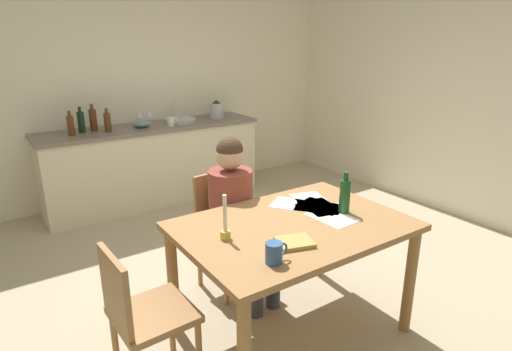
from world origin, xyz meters
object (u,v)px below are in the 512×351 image
(chair_side_empty, at_px, (142,313))
(wine_glass_near_sink, at_px, (149,114))
(candlestick, at_px, (225,227))
(teacup_on_counter, at_px, (171,121))
(wine_bottle_on_table, at_px, (345,196))
(person_seated, at_px, (236,209))
(mixing_bowl, at_px, (141,124))
(dining_table, at_px, (293,238))
(bottle_sauce, at_px, (108,122))
(bottle_oil, at_px, (71,125))
(chair_at_table, at_px, (225,225))
(coffee_mug, at_px, (274,253))
(bottle_vinegar, at_px, (81,122))
(stovetop_kettle, at_px, (217,110))
(wine_glass_by_kettle, at_px, (139,115))
(sink_unit, at_px, (180,120))
(book_magazine, at_px, (295,242))
(bottle_wine_red, at_px, (93,119))

(chair_side_empty, height_order, wine_glass_near_sink, wine_glass_near_sink)
(candlestick, bearing_deg, wine_glass_near_sink, 77.24)
(candlestick, xyz_separation_m, teacup_on_counter, (0.78, 2.55, 0.11))
(wine_bottle_on_table, bearing_deg, candlestick, 173.12)
(person_seated, xyz_separation_m, mixing_bowl, (0.08, 2.13, 0.26))
(dining_table, xyz_separation_m, person_seated, (-0.05, 0.58, 0.01))
(bottle_sauce, height_order, wine_glass_near_sink, bottle_sauce)
(wine_bottle_on_table, bearing_deg, mixing_bowl, 97.23)
(wine_bottle_on_table, relative_size, bottle_oil, 1.08)
(chair_at_table, xyz_separation_m, wine_bottle_on_table, (0.44, -0.77, 0.38))
(coffee_mug, height_order, candlestick, candlestick)
(bottle_vinegar, bearing_deg, mixing_bowl, -8.82)
(chair_side_empty, xyz_separation_m, wine_bottle_on_table, (1.33, -0.12, 0.41))
(stovetop_kettle, bearing_deg, coffee_mug, -114.16)
(dining_table, xyz_separation_m, coffee_mug, (-0.37, -0.31, 0.16))
(wine_glass_by_kettle, bearing_deg, sink_unit, -18.61)
(coffee_mug, bearing_deg, mixing_bowl, 82.40)
(coffee_mug, height_order, wine_glass_near_sink, wine_glass_near_sink)
(chair_side_empty, xyz_separation_m, bottle_vinegar, (0.37, 2.73, 0.54))
(book_magazine, distance_m, bottle_sauce, 2.90)
(chair_side_empty, relative_size, bottle_vinegar, 3.17)
(person_seated, bearing_deg, book_magazine, -97.92)
(book_magazine, height_order, mixing_bowl, mixing_bowl)
(bottle_oil, bearing_deg, wine_bottle_on_table, -68.61)
(bottle_sauce, height_order, stovetop_kettle, bottle_sauce)
(bottle_sauce, xyz_separation_m, stovetop_kettle, (1.34, 0.07, -0.01))
(mixing_bowl, height_order, stovetop_kettle, stovetop_kettle)
(coffee_mug, relative_size, book_magazine, 0.68)
(stovetop_kettle, height_order, teacup_on_counter, stovetop_kettle)
(stovetop_kettle, bearing_deg, person_seated, -115.85)
(dining_table, height_order, sink_unit, sink_unit)
(person_seated, relative_size, bottle_wine_red, 4.22)
(candlestick, distance_m, teacup_on_counter, 2.67)
(wine_glass_by_kettle, distance_m, teacup_on_counter, 0.40)
(candlestick, relative_size, book_magazine, 1.38)
(wine_bottle_on_table, height_order, stovetop_kettle, stovetop_kettle)
(candlestick, distance_m, bottle_vinegar, 2.76)
(bottle_oil, xyz_separation_m, bottle_sauce, (0.36, -0.03, -0.00))
(chair_at_table, distance_m, sink_unit, 2.15)
(book_magazine, bearing_deg, bottle_wine_red, 112.28)
(wine_glass_by_kettle, bearing_deg, wine_glass_near_sink, 0.00)
(chair_at_table, bearing_deg, wine_glass_near_sink, 83.05)
(dining_table, xyz_separation_m, teacup_on_counter, (0.33, 2.60, 0.28))
(teacup_on_counter, bearing_deg, book_magazine, -100.02)
(dining_table, distance_m, person_seated, 0.58)
(candlestick, xyz_separation_m, bottle_vinegar, (-0.13, 2.75, 0.17))
(sink_unit, relative_size, mixing_bowl, 1.92)
(wine_glass_by_kettle, bearing_deg, candlestick, -100.49)
(bottle_wine_red, relative_size, wine_glass_near_sink, 1.84)
(chair_at_table, height_order, book_magazine, chair_at_table)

